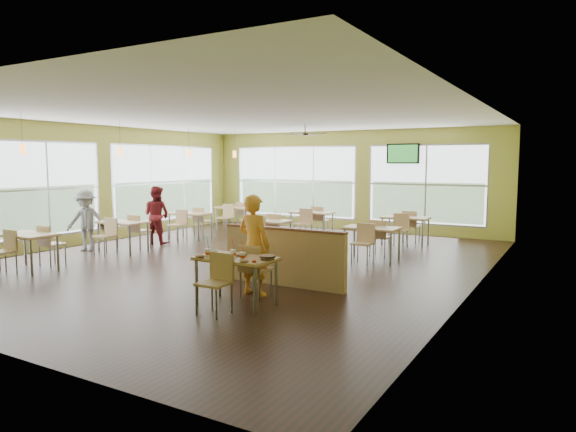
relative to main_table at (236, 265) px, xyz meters
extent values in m
plane|color=black|center=(-2.00, 3.00, -0.63)|extent=(12.00, 12.00, 0.00)
plane|color=white|center=(-2.00, 3.00, 2.57)|extent=(12.00, 12.00, 0.00)
cube|color=#A9A944|center=(-2.00, 9.00, 0.97)|extent=(10.00, 0.04, 3.20)
cube|color=#A9A944|center=(-7.00, 3.00, 0.97)|extent=(0.04, 12.00, 3.20)
cube|color=#A9A944|center=(3.00, 3.00, 0.97)|extent=(0.04, 12.00, 3.20)
cube|color=white|center=(-6.98, 1.00, 0.89)|extent=(0.02, 4.50, 2.35)
cube|color=white|center=(-6.98, 6.00, 0.89)|extent=(0.02, 4.50, 2.35)
cube|color=white|center=(-4.00, 8.98, 0.89)|extent=(4.50, 0.02, 2.35)
cube|color=white|center=(0.50, 8.98, 0.89)|extent=(3.50, 0.02, 2.35)
cube|color=#B7BABC|center=(-6.97, 3.50, -0.28)|extent=(0.04, 9.40, 0.05)
cube|color=#B7BABC|center=(-1.75, 8.97, -0.28)|extent=(8.00, 0.04, 0.05)
cube|color=tan|center=(0.00, 0.00, 0.10)|extent=(1.20, 0.70, 0.04)
cube|color=brown|center=(0.00, 0.00, 0.07)|extent=(1.22, 0.71, 0.01)
cylinder|color=slate|center=(-0.54, -0.29, -0.28)|extent=(0.05, 0.05, 0.71)
cylinder|color=slate|center=(0.54, -0.29, -0.28)|extent=(0.05, 0.05, 0.71)
cylinder|color=slate|center=(-0.54, 0.29, -0.28)|extent=(0.05, 0.05, 0.71)
cylinder|color=slate|center=(0.54, 0.29, -0.28)|extent=(0.05, 0.05, 0.71)
cube|color=tan|center=(0.00, 0.55, -0.18)|extent=(0.42, 0.42, 0.04)
cube|color=tan|center=(0.00, 0.74, 0.04)|extent=(0.42, 0.04, 0.40)
cube|color=tan|center=(0.00, -0.55, -0.18)|extent=(0.42, 0.42, 0.04)
cube|color=tan|center=(0.00, -0.74, 0.04)|extent=(0.42, 0.04, 0.40)
cube|color=tan|center=(0.00, 1.45, -0.13)|extent=(2.40, 0.12, 1.00)
cube|color=brown|center=(0.00, 1.45, 0.39)|extent=(2.40, 0.14, 0.04)
cube|color=tan|center=(-5.20, 0.00, 0.10)|extent=(1.20, 0.70, 0.04)
cube|color=brown|center=(-5.20, 0.00, 0.07)|extent=(1.22, 0.71, 0.01)
cylinder|color=slate|center=(-4.66, -0.29, -0.28)|extent=(0.05, 0.05, 0.71)
cylinder|color=slate|center=(-5.74, 0.29, -0.28)|extent=(0.05, 0.05, 0.71)
cylinder|color=slate|center=(-4.66, 0.29, -0.28)|extent=(0.05, 0.05, 0.71)
cube|color=tan|center=(-5.20, 0.55, -0.18)|extent=(0.42, 0.42, 0.04)
cube|color=tan|center=(-5.20, 0.74, 0.04)|extent=(0.42, 0.04, 0.40)
cube|color=tan|center=(-5.20, -0.55, -0.18)|extent=(0.42, 0.42, 0.04)
cube|color=tan|center=(-5.20, 2.50, 0.10)|extent=(1.20, 0.70, 0.04)
cube|color=brown|center=(-5.20, 2.50, 0.07)|extent=(1.22, 0.71, 0.01)
cylinder|color=slate|center=(-5.74, 2.21, -0.28)|extent=(0.05, 0.05, 0.71)
cylinder|color=slate|center=(-4.66, 2.21, -0.28)|extent=(0.05, 0.05, 0.71)
cylinder|color=slate|center=(-5.74, 2.79, -0.28)|extent=(0.05, 0.05, 0.71)
cylinder|color=slate|center=(-4.66, 2.79, -0.28)|extent=(0.05, 0.05, 0.71)
cube|color=tan|center=(-5.20, 3.05, -0.18)|extent=(0.42, 0.42, 0.04)
cube|color=tan|center=(-5.20, 3.24, 0.04)|extent=(0.42, 0.04, 0.40)
cube|color=tan|center=(-5.20, 1.95, -0.18)|extent=(0.42, 0.42, 0.04)
cube|color=tan|center=(-5.20, 1.76, 0.04)|extent=(0.42, 0.04, 0.40)
cube|color=tan|center=(-5.20, 5.00, 0.10)|extent=(1.20, 0.70, 0.04)
cube|color=brown|center=(-5.20, 5.00, 0.07)|extent=(1.22, 0.71, 0.01)
cylinder|color=slate|center=(-5.74, 4.71, -0.28)|extent=(0.05, 0.05, 0.71)
cylinder|color=slate|center=(-4.66, 4.71, -0.28)|extent=(0.05, 0.05, 0.71)
cylinder|color=slate|center=(-5.74, 5.29, -0.28)|extent=(0.05, 0.05, 0.71)
cylinder|color=slate|center=(-4.66, 5.29, -0.28)|extent=(0.05, 0.05, 0.71)
cube|color=tan|center=(-5.20, 5.55, -0.18)|extent=(0.42, 0.42, 0.04)
cube|color=tan|center=(-5.20, 5.74, 0.04)|extent=(0.42, 0.04, 0.40)
cube|color=tan|center=(-5.20, 4.45, -0.18)|extent=(0.42, 0.42, 0.04)
cube|color=tan|center=(-5.20, 4.26, 0.04)|extent=(0.42, 0.04, 0.40)
cube|color=tan|center=(-5.20, 7.20, 0.10)|extent=(1.20, 0.70, 0.04)
cube|color=brown|center=(-5.20, 7.20, 0.07)|extent=(1.22, 0.71, 0.01)
cylinder|color=slate|center=(-5.74, 6.91, -0.28)|extent=(0.05, 0.05, 0.71)
cylinder|color=slate|center=(-4.66, 6.91, -0.28)|extent=(0.05, 0.05, 0.71)
cylinder|color=slate|center=(-5.74, 7.49, -0.28)|extent=(0.05, 0.05, 0.71)
cylinder|color=slate|center=(-4.66, 7.49, -0.28)|extent=(0.05, 0.05, 0.71)
cube|color=tan|center=(-5.20, 7.75, -0.18)|extent=(0.42, 0.42, 0.04)
cube|color=tan|center=(-5.20, 7.94, 0.04)|extent=(0.42, 0.04, 0.40)
cube|color=tan|center=(-5.20, 6.65, -0.18)|extent=(0.42, 0.42, 0.04)
cube|color=tan|center=(-5.20, 6.46, 0.04)|extent=(0.42, 0.04, 0.40)
cube|color=tan|center=(-2.30, 4.50, 0.10)|extent=(1.20, 0.70, 0.04)
cube|color=brown|center=(-2.30, 4.50, 0.07)|extent=(1.22, 0.71, 0.01)
cylinder|color=slate|center=(-2.84, 4.21, -0.28)|extent=(0.05, 0.05, 0.71)
cylinder|color=slate|center=(-1.76, 4.21, -0.28)|extent=(0.05, 0.05, 0.71)
cylinder|color=slate|center=(-2.84, 4.79, -0.28)|extent=(0.05, 0.05, 0.71)
cylinder|color=slate|center=(-1.76, 4.79, -0.28)|extent=(0.05, 0.05, 0.71)
cube|color=tan|center=(-2.30, 5.05, -0.18)|extent=(0.42, 0.42, 0.04)
cube|color=tan|center=(-2.30, 5.24, 0.04)|extent=(0.42, 0.04, 0.40)
cube|color=tan|center=(-2.30, 3.95, -0.18)|extent=(0.42, 0.42, 0.04)
cube|color=tan|center=(-2.30, 3.76, 0.04)|extent=(0.42, 0.04, 0.40)
cube|color=tan|center=(-2.30, 7.00, 0.10)|extent=(1.20, 0.70, 0.04)
cube|color=brown|center=(-2.30, 7.00, 0.07)|extent=(1.22, 0.71, 0.01)
cylinder|color=slate|center=(-2.84, 6.71, -0.28)|extent=(0.05, 0.05, 0.71)
cylinder|color=slate|center=(-1.76, 6.71, -0.28)|extent=(0.05, 0.05, 0.71)
cylinder|color=slate|center=(-2.84, 7.29, -0.28)|extent=(0.05, 0.05, 0.71)
cylinder|color=slate|center=(-1.76, 7.29, -0.28)|extent=(0.05, 0.05, 0.71)
cube|color=tan|center=(-2.30, 7.55, -0.18)|extent=(0.42, 0.42, 0.04)
cube|color=tan|center=(-2.30, 7.74, 0.04)|extent=(0.42, 0.04, 0.40)
cube|color=tan|center=(-2.30, 6.45, -0.18)|extent=(0.42, 0.42, 0.04)
cube|color=tan|center=(-2.30, 6.26, 0.04)|extent=(0.42, 0.04, 0.40)
cube|color=tan|center=(0.50, 4.50, 0.10)|extent=(1.20, 0.70, 0.04)
cube|color=brown|center=(0.50, 4.50, 0.07)|extent=(1.22, 0.71, 0.01)
cylinder|color=slate|center=(-0.04, 4.21, -0.28)|extent=(0.05, 0.05, 0.71)
cylinder|color=slate|center=(1.04, 4.21, -0.28)|extent=(0.05, 0.05, 0.71)
cylinder|color=slate|center=(-0.04, 4.79, -0.28)|extent=(0.05, 0.05, 0.71)
cylinder|color=slate|center=(1.04, 4.79, -0.28)|extent=(0.05, 0.05, 0.71)
cube|color=tan|center=(0.50, 5.05, -0.18)|extent=(0.42, 0.42, 0.04)
cube|color=tan|center=(0.50, 5.24, 0.04)|extent=(0.42, 0.04, 0.40)
cube|color=tan|center=(0.50, 3.95, -0.18)|extent=(0.42, 0.42, 0.04)
cube|color=tan|center=(0.50, 3.76, 0.04)|extent=(0.42, 0.04, 0.40)
cube|color=tan|center=(0.50, 7.00, 0.10)|extent=(1.20, 0.70, 0.04)
cube|color=brown|center=(0.50, 7.00, 0.07)|extent=(1.22, 0.71, 0.01)
cylinder|color=slate|center=(-0.04, 6.71, -0.28)|extent=(0.05, 0.05, 0.71)
cylinder|color=slate|center=(1.04, 6.71, -0.28)|extent=(0.05, 0.05, 0.71)
cylinder|color=slate|center=(-0.04, 7.29, -0.28)|extent=(0.05, 0.05, 0.71)
cylinder|color=slate|center=(1.04, 7.29, -0.28)|extent=(0.05, 0.05, 0.71)
cube|color=tan|center=(0.50, 7.55, -0.18)|extent=(0.42, 0.42, 0.04)
cube|color=tan|center=(0.50, 7.74, 0.04)|extent=(0.42, 0.04, 0.40)
cube|color=tan|center=(0.50, 6.45, -0.18)|extent=(0.42, 0.42, 0.04)
cube|color=tan|center=(0.50, 6.26, 0.04)|extent=(0.42, 0.04, 0.40)
cylinder|color=#2D2119|center=(-5.20, 0.00, 2.22)|extent=(0.01, 0.01, 0.70)
cylinder|color=orange|center=(-5.20, 0.00, 1.82)|extent=(0.11, 0.11, 0.22)
cylinder|color=#2D2119|center=(-5.20, 2.50, 2.22)|extent=(0.01, 0.01, 0.70)
cylinder|color=orange|center=(-5.20, 2.50, 1.82)|extent=(0.11, 0.11, 0.22)
cylinder|color=#2D2119|center=(-5.20, 5.00, 2.22)|extent=(0.01, 0.01, 0.70)
cylinder|color=orange|center=(-5.20, 5.00, 1.82)|extent=(0.11, 0.11, 0.22)
cylinder|color=#2D2119|center=(-5.20, 7.20, 2.22)|extent=(0.01, 0.01, 0.70)
cylinder|color=orange|center=(-5.20, 7.20, 1.82)|extent=(0.11, 0.11, 0.22)
cylinder|color=#2D2119|center=(-2.00, 6.00, 2.45)|extent=(0.03, 0.03, 0.24)
cylinder|color=#2D2119|center=(-2.00, 6.00, 2.31)|extent=(0.16, 0.16, 0.06)
cube|color=#2D2119|center=(-1.65, 6.00, 2.31)|extent=(0.55, 0.10, 0.01)
cube|color=#2D2119|center=(-2.00, 6.35, 2.31)|extent=(0.10, 0.55, 0.01)
cube|color=#2D2119|center=(-2.35, 6.00, 2.31)|extent=(0.55, 0.10, 0.01)
cube|color=#2D2119|center=(-2.00, 5.65, 2.31)|extent=(0.10, 0.55, 0.01)
cube|color=black|center=(-0.20, 8.90, 1.82)|extent=(1.00, 0.06, 0.60)
cube|color=#2E8934|center=(-0.20, 8.87, 1.82)|extent=(0.90, 0.01, 0.52)
imported|color=orange|center=(-0.10, 0.65, 0.21)|extent=(0.65, 0.46, 1.67)
imported|color=maroon|center=(-5.32, 3.78, 0.15)|extent=(0.81, 0.66, 1.56)
imported|color=slate|center=(-6.09, 2.14, 0.13)|extent=(1.13, 0.92, 1.52)
cone|color=white|center=(-0.35, -0.24, 0.18)|extent=(0.09, 0.09, 0.12)
cylinder|color=red|center=(-0.35, -0.24, 0.18)|extent=(0.09, 0.09, 0.04)
cylinder|color=white|center=(-0.35, -0.24, 0.25)|extent=(0.10, 0.10, 0.01)
cylinder|color=#2E88EE|center=(-0.35, -0.24, 0.36)|extent=(0.02, 0.06, 0.23)
cone|color=white|center=(-0.21, -0.24, 0.18)|extent=(0.09, 0.09, 0.12)
cylinder|color=red|center=(-0.21, -0.24, 0.18)|extent=(0.08, 0.08, 0.03)
cylinder|color=white|center=(-0.21, -0.24, 0.24)|extent=(0.09, 0.09, 0.01)
cylinder|color=yellow|center=(-0.21, -0.24, 0.35)|extent=(0.03, 0.06, 0.22)
cone|color=white|center=(0.01, -0.09, 0.18)|extent=(0.09, 0.09, 0.12)
cylinder|color=red|center=(0.01, -0.09, 0.18)|extent=(0.08, 0.08, 0.03)
cylinder|color=white|center=(0.01, -0.09, 0.24)|extent=(0.09, 0.09, 0.01)
cylinder|color=red|center=(0.01, -0.09, 0.35)|extent=(0.03, 0.06, 0.22)
cone|color=white|center=(0.25, -0.18, 0.18)|extent=(0.09, 0.09, 0.12)
cylinder|color=red|center=(0.25, -0.18, 0.18)|extent=(0.08, 0.08, 0.03)
cylinder|color=white|center=(0.25, -0.18, 0.24)|extent=(0.09, 0.09, 0.01)
cylinder|color=red|center=(0.25, -0.18, 0.34)|extent=(0.02, 0.05, 0.21)
cylinder|color=black|center=(0.52, 0.08, 0.12)|extent=(0.21, 0.21, 0.01)
torus|color=black|center=(0.52, 0.08, 0.16)|extent=(0.26, 0.26, 0.03)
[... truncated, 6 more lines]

